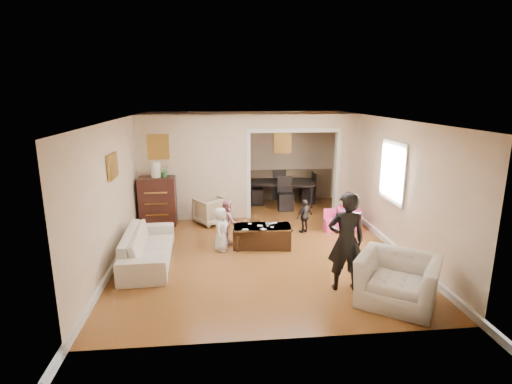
{
  "coord_description": "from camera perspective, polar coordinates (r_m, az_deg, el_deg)",
  "views": [
    {
      "loc": [
        -0.82,
        -7.99,
        3.08
      ],
      "look_at": [
        0.0,
        0.2,
        1.05
      ],
      "focal_mm": 27.98,
      "sensor_mm": 36.0,
      "label": 1
    }
  ],
  "objects": [
    {
      "name": "table_lamp",
      "position": [
        9.65,
        -14.12,
        3.11
      ],
      "size": [
        0.22,
        0.22,
        0.36
      ],
      "primitive_type": "cylinder",
      "color": "#F9ECCB",
      "rests_on": "dresser"
    },
    {
      "name": "child_kneel_b",
      "position": [
        8.45,
        -4.06,
        -4.19
      ],
      "size": [
        0.44,
        0.52,
        0.94
      ],
      "primitive_type": "imported",
      "rotation": [
        0.0,
        0.0,
        1.78
      ],
      "color": "pink",
      "rests_on": "ground"
    },
    {
      "name": "framed_art_partition",
      "position": [
        9.87,
        -13.79,
        6.3
      ],
      "size": [
        0.45,
        0.03,
        0.55
      ],
      "primitive_type": "cube",
      "color": "brown",
      "rests_on": "partition_left"
    },
    {
      "name": "craft_papers",
      "position": [
        8.21,
        0.82,
        -4.89
      ],
      "size": [
        0.77,
        0.51,
        0.0
      ],
      "color": "white",
      "rests_on": "coffee_table"
    },
    {
      "name": "dresser",
      "position": [
        9.82,
        -13.86,
        -1.28
      ],
      "size": [
        0.85,
        0.48,
        1.17
      ],
      "primitive_type": "cube",
      "color": "black",
      "rests_on": "ground"
    },
    {
      "name": "partition_left",
      "position": [
        9.97,
        -8.82,
        3.4
      ],
      "size": [
        2.75,
        0.18,
        2.6
      ],
      "primitive_type": "cube",
      "color": "beige",
      "rests_on": "ground"
    },
    {
      "name": "window_pane",
      "position": [
        8.52,
        19.04,
        2.74
      ],
      "size": [
        0.03,
        0.95,
        1.1
      ],
      "primitive_type": "cube",
      "color": "white",
      "rests_on": "ground"
    },
    {
      "name": "cyan_cup",
      "position": [
        9.4,
        12.69,
        -2.22
      ],
      "size": [
        0.08,
        0.08,
        0.08
      ],
      "primitive_type": "cylinder",
      "color": "teal",
      "rests_on": "play_table"
    },
    {
      "name": "adult_person",
      "position": [
        6.51,
        12.75,
        -6.92
      ],
      "size": [
        0.61,
        0.41,
        1.63
      ],
      "primitive_type": "imported",
      "rotation": [
        0.0,
        0.0,
        3.1
      ],
      "color": "black",
      "rests_on": "ground"
    },
    {
      "name": "sofa",
      "position": [
        7.77,
        -15.16,
        -7.55
      ],
      "size": [
        0.91,
        2.15,
        0.62
      ],
      "primitive_type": "imported",
      "rotation": [
        0.0,
        0.0,
        1.61
      ],
      "color": "beige",
      "rests_on": "ground"
    },
    {
      "name": "cereal_box",
      "position": [
        9.58,
        13.7,
        -1.3
      ],
      "size": [
        0.21,
        0.1,
        0.3
      ],
      "primitive_type": "cube",
      "rotation": [
        0.0,
        0.0,
        -0.15
      ],
      "color": "yellow",
      "rests_on": "play_table"
    },
    {
      "name": "coffee_cup",
      "position": [
        8.18,
        1.65,
        -4.69
      ],
      "size": [
        0.1,
        0.1,
        0.08
      ],
      "primitive_type": "imported",
      "rotation": [
        0.0,
        0.0,
        -0.14
      ],
      "color": "beige",
      "rests_on": "coffee_table"
    },
    {
      "name": "child_kneel_a",
      "position": [
        8.03,
        -5.03,
        -5.34
      ],
      "size": [
        0.41,
        0.5,
        0.9
      ],
      "primitive_type": "imported",
      "rotation": [
        0.0,
        0.0,
        1.26
      ],
      "color": "white",
      "rests_on": "ground"
    },
    {
      "name": "framed_art_alcove",
      "position": [
        11.67,
        3.83,
        7.04
      ],
      "size": [
        0.45,
        0.03,
        0.55
      ],
      "primitive_type": "cube",
      "color": "brown"
    },
    {
      "name": "dining_table",
      "position": [
        11.46,
        3.69,
        -0.07
      ],
      "size": [
        2.05,
        1.41,
        0.66
      ],
      "primitive_type": "imported",
      "rotation": [
        0.0,
        0.0,
        -0.21
      ],
      "color": "black",
      "rests_on": "ground"
    },
    {
      "name": "play_bowl",
      "position": [
        9.39,
        13.69,
        -2.38
      ],
      "size": [
        0.25,
        0.25,
        0.05
      ],
      "primitive_type": "imported",
      "rotation": [
        0.0,
        0.0,
        -0.15
      ],
      "color": "white",
      "rests_on": "play_table"
    },
    {
      "name": "play_table",
      "position": [
        9.56,
        13.08,
        -3.76
      ],
      "size": [
        0.58,
        0.58,
        0.49
      ],
      "primitive_type": "cube",
      "rotation": [
        0.0,
        0.0,
        -0.15
      ],
      "color": "#E93D9A",
      "rests_on": "ground"
    },
    {
      "name": "partition_right",
      "position": [
        10.48,
        12.72,
        3.74
      ],
      "size": [
        0.55,
        0.18,
        2.6
      ],
      "primitive_type": "cube",
      "color": "beige",
      "rests_on": "ground"
    },
    {
      "name": "toy_block",
      "position": [
        9.56,
        12.25,
        -2.04
      ],
      "size": [
        0.09,
        0.07,
        0.05
      ],
      "primitive_type": "cube",
      "rotation": [
        0.0,
        0.0,
        0.2
      ],
      "color": "red",
      "rests_on": "play_table"
    },
    {
      "name": "child_toddler",
      "position": [
        9.12,
        6.95,
        -3.44
      ],
      "size": [
        0.48,
        0.4,
        0.77
      ],
      "primitive_type": "imported",
      "rotation": [
        0.0,
        0.0,
        -2.58
      ],
      "color": "black",
      "rests_on": "ground"
    },
    {
      "name": "partition_header",
      "position": [
        10.0,
        5.45,
        10.04
      ],
      "size": [
        2.22,
        0.18,
        0.35
      ],
      "primitive_type": "cube",
      "color": "beige",
      "rests_on": "partition_right"
    },
    {
      "name": "potted_plant",
      "position": [
        9.63,
        -12.93,
        2.91
      ],
      "size": [
        0.25,
        0.22,
        0.28
      ],
      "primitive_type": "imported",
      "color": "#357333",
      "rests_on": "dresser"
    },
    {
      "name": "armchair_front",
      "position": [
        6.48,
        19.59,
        -11.78
      ],
      "size": [
        1.49,
        1.45,
        0.73
      ],
      "primitive_type": "imported",
      "rotation": [
        0.0,
        0.0,
        -0.61
      ],
      "color": "beige",
      "rests_on": "ground"
    },
    {
      "name": "armchair_back",
      "position": [
        9.77,
        -6.41,
        -2.64
      ],
      "size": [
        0.96,
        0.96,
        0.64
      ],
      "primitive_type": "imported",
      "rotation": [
        0.0,
        0.0,
        3.72
      ],
      "color": "#C7B68A",
      "rests_on": "ground"
    },
    {
      "name": "framed_art_sofa_wall",
      "position": [
        7.74,
        -19.81,
        3.5
      ],
      "size": [
        0.03,
        0.55,
        0.4
      ],
      "primitive_type": "cube",
      "color": "brown"
    },
    {
      "name": "coffee_table",
      "position": [
        8.3,
        0.9,
        -6.32
      ],
      "size": [
        1.24,
        0.74,
        0.44
      ],
      "primitive_type": "cube",
      "rotation": [
        0.0,
        0.0,
        -0.14
      ],
      "color": "#372011",
      "rests_on": "ground"
    },
    {
      "name": "floor",
      "position": [
        8.61,
        0.13,
        -7.12
      ],
      "size": [
        7.0,
        7.0,
        0.0
      ],
      "primitive_type": "plane",
      "color": "#975926",
      "rests_on": "ground"
    }
  ]
}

